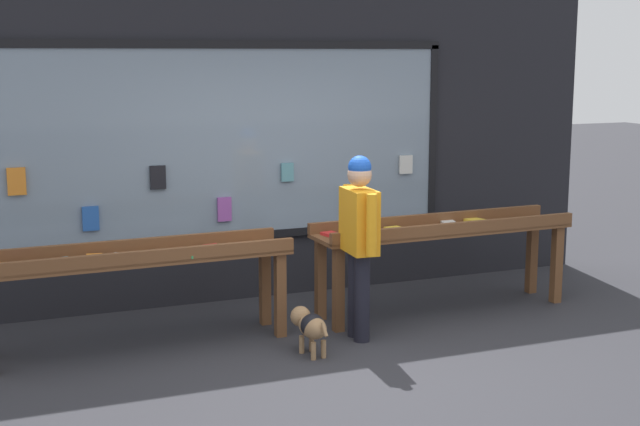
{
  "coord_description": "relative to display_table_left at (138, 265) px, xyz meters",
  "views": [
    {
      "loc": [
        -2.82,
        -6.27,
        2.5
      ],
      "look_at": [
        0.11,
        0.95,
        1.1
      ],
      "focal_mm": 50.0,
      "sensor_mm": 36.0,
      "label": 1
    }
  ],
  "objects": [
    {
      "name": "ground_plane",
      "position": [
        1.49,
        -1.15,
        -0.73
      ],
      "size": [
        40.0,
        40.0,
        0.0
      ],
      "primitive_type": "plane",
      "color": "#2D2D33"
    },
    {
      "name": "shopfront_facade",
      "position": [
        1.39,
        1.24,
        0.92
      ],
      "size": [
        7.69,
        0.29,
        3.32
      ],
      "color": "black",
      "rests_on": "ground_plane"
    },
    {
      "name": "display_table_left",
      "position": [
        0.0,
        0.0,
        0.0
      ],
      "size": [
        2.65,
        0.62,
        0.9
      ],
      "color": "brown",
      "rests_on": "ground_plane"
    },
    {
      "name": "display_table_right",
      "position": [
        2.97,
        0.0,
        0.02
      ],
      "size": [
        2.65,
        0.63,
        0.93
      ],
      "color": "brown",
      "rests_on": "ground_plane"
    },
    {
      "name": "person_browsing",
      "position": [
        1.84,
        -0.49,
        0.23
      ],
      "size": [
        0.24,
        0.65,
        1.64
      ],
      "rotation": [
        0.0,
        0.0,
        1.52
      ],
      "color": "black",
      "rests_on": "ground_plane"
    },
    {
      "name": "small_dog",
      "position": [
        1.29,
        -0.72,
        -0.47
      ],
      "size": [
        0.24,
        0.53,
        0.38
      ],
      "rotation": [
        0.0,
        0.0,
        1.72
      ],
      "color": "#99724C",
      "rests_on": "ground_plane"
    }
  ]
}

